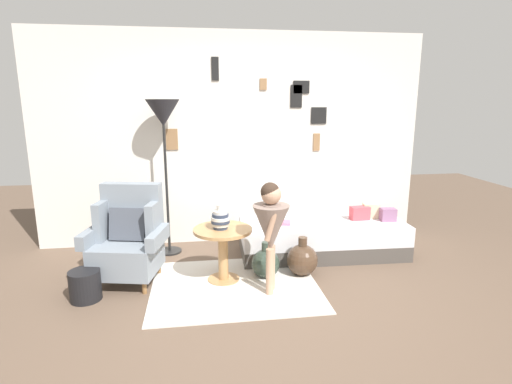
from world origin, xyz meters
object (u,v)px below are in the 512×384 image
at_px(book_on_daybed, 281,222).
at_px(magazine_basket, 85,285).
at_px(demijohn_far, 302,260).
at_px(armchair, 128,238).
at_px(daybed, 322,237).
at_px(demijohn_near, 266,263).
at_px(person_child, 271,224).
at_px(floor_lamp, 163,120).
at_px(side_table, 223,243).
at_px(vase_striped, 220,219).

height_order(book_on_daybed, magazine_basket, book_on_daybed).
bearing_deg(book_on_daybed, demijohn_far, -76.90).
height_order(armchair, magazine_basket, armchair).
xyz_separation_m(daybed, demijohn_near, (-0.77, -0.56, -0.05)).
bearing_deg(daybed, person_child, -130.70).
bearing_deg(demijohn_near, floor_lamp, 139.99).
bearing_deg(floor_lamp, armchair, -115.28).
bearing_deg(floor_lamp, side_table, -56.05).
height_order(person_child, magazine_basket, person_child).
height_order(vase_striped, magazine_basket, vase_striped).
bearing_deg(book_on_daybed, demijohn_near, -116.66).
bearing_deg(magazine_basket, book_on_daybed, 21.40).
distance_m(person_child, demijohn_far, 0.73).
bearing_deg(armchair, side_table, -9.55).
height_order(daybed, demijohn_near, daybed).
height_order(side_table, floor_lamp, floor_lamp).
relative_size(side_table, vase_striped, 2.40).
relative_size(vase_striped, person_child, 0.23).
bearing_deg(demijohn_near, daybed, 36.06).
relative_size(armchair, book_on_daybed, 4.41).
bearing_deg(book_on_daybed, side_table, -142.04).
relative_size(demijohn_near, magazine_basket, 1.35).
bearing_deg(armchair, demijohn_far, -4.54).
height_order(armchair, demijohn_near, armchair).
height_order(demijohn_far, magazine_basket, demijohn_far).
distance_m(floor_lamp, demijohn_near, 1.95).
bearing_deg(daybed, side_table, -154.35).
bearing_deg(daybed, book_on_daybed, -176.35).
xyz_separation_m(book_on_daybed, demijohn_far, (0.12, -0.53, -0.25)).
relative_size(person_child, magazine_basket, 3.81).
bearing_deg(book_on_daybed, magazine_basket, -158.60).
bearing_deg(floor_lamp, daybed, -9.57).
relative_size(book_on_daybed, demijohn_far, 0.54).
xyz_separation_m(side_table, floor_lamp, (-0.59, 0.88, 1.17)).
relative_size(side_table, magazine_basket, 2.08).
bearing_deg(armchair, book_on_daybed, 13.37).
height_order(person_child, demijohn_far, person_child).
height_order(book_on_daybed, demijohn_near, book_on_daybed).
distance_m(vase_striped, person_child, 0.55).
relative_size(floor_lamp, demijohn_near, 4.75).
height_order(side_table, magazine_basket, side_table).
bearing_deg(vase_striped, demijohn_near, 2.43).
xyz_separation_m(vase_striped, book_on_daybed, (0.72, 0.55, -0.23)).
distance_m(armchair, book_on_daybed, 1.68).
bearing_deg(book_on_daybed, daybed, 3.65).
relative_size(side_table, demijohn_far, 1.42).
relative_size(side_table, book_on_daybed, 2.65).
xyz_separation_m(armchair, side_table, (0.93, -0.16, -0.04)).
relative_size(vase_striped, magazine_basket, 0.87).
xyz_separation_m(side_table, magazine_basket, (-1.27, -0.23, -0.26)).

